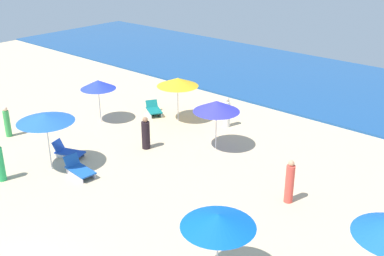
% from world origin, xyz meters
% --- Properties ---
extents(ocean, '(60.00, 12.25, 0.12)m').
position_xyz_m(ocean, '(0.00, 23.88, 0.06)').
color(ocean, '#1A4B8A').
rests_on(ocean, ground_plane).
extents(umbrella_0, '(2.11, 2.11, 2.35)m').
position_xyz_m(umbrella_0, '(-1.62, 11.55, 2.10)').
color(umbrella_0, silver).
rests_on(umbrella_0, ground_plane).
extents(umbrella_1, '(2.10, 2.10, 2.29)m').
position_xyz_m(umbrella_1, '(3.98, 4.59, 2.09)').
color(umbrella_1, silver).
rests_on(umbrella_1, ground_plane).
extents(umbrella_2, '(1.82, 1.82, 2.28)m').
position_xyz_m(umbrella_2, '(-8.28, 10.20, 2.05)').
color(umbrella_2, silver).
rests_on(umbrella_2, ground_plane).
extents(umbrella_3, '(2.16, 2.16, 2.36)m').
position_xyz_m(umbrella_3, '(-5.29, 12.96, 2.14)').
color(umbrella_3, silver).
rests_on(umbrella_3, ground_plane).
extents(lounge_chair_3_0, '(1.42, 1.21, 0.66)m').
position_xyz_m(lounge_chair_3_0, '(-6.94, 12.78, 0.27)').
color(lounge_chair_3_0, silver).
rests_on(lounge_chair_3_0, ground_plane).
extents(umbrella_4, '(2.34, 2.34, 2.51)m').
position_xyz_m(umbrella_4, '(-5.59, 5.43, 2.33)').
color(umbrella_4, silver).
rests_on(umbrella_4, ground_plane).
extents(lounge_chair_4_0, '(1.52, 0.78, 0.71)m').
position_xyz_m(lounge_chair_4_0, '(-4.28, 5.88, 0.26)').
color(lounge_chair_4_0, silver).
rests_on(lounge_chair_4_0, ground_plane).
extents(lounge_chair_4_1, '(1.49, 1.04, 0.70)m').
position_xyz_m(lounge_chair_4_1, '(-6.09, 6.60, 0.23)').
color(lounge_chair_4_1, silver).
rests_on(lounge_chair_4_1, ground_plane).
extents(beachgoer_0, '(0.35, 0.35, 1.55)m').
position_xyz_m(beachgoer_0, '(-2.90, 14.05, 0.72)').
color(beachgoer_0, white).
rests_on(beachgoer_0, ground_plane).
extents(beachgoer_1, '(0.43, 0.43, 1.71)m').
position_xyz_m(beachgoer_1, '(3.26, 9.75, 0.81)').
color(beachgoer_1, '#E44C41').
rests_on(beachgoer_1, ground_plane).
extents(beachgoer_2, '(0.42, 0.42, 1.55)m').
position_xyz_m(beachgoer_2, '(-4.09, 9.50, 0.71)').
color(beachgoer_2, black).
rests_on(beachgoer_2, ground_plane).
extents(beachgoer_4, '(0.41, 0.41, 1.53)m').
position_xyz_m(beachgoer_4, '(-10.15, 6.02, 0.73)').
color(beachgoer_4, green).
rests_on(beachgoer_4, ground_plane).
extents(beach_ball_0, '(0.33, 0.33, 0.33)m').
position_xyz_m(beach_ball_0, '(-9.56, 7.63, 0.17)').
color(beach_ball_0, '#3D8DDA').
rests_on(beach_ball_0, ground_plane).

